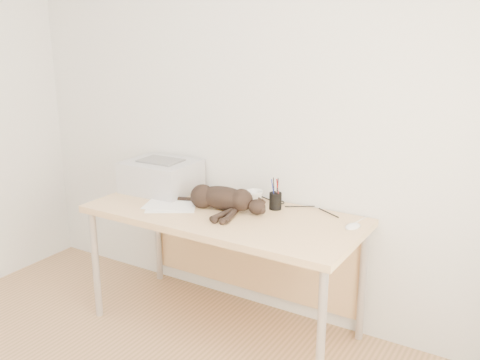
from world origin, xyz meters
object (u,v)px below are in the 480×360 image
Objects in this scene: mug at (254,198)px; mouse at (353,224)px; desk at (231,229)px; pen_cup at (275,201)px; printer at (161,176)px; cat at (220,199)px.

mug is 0.63m from mouse.
pen_cup is (0.23, 0.12, 0.18)m from desk.
cat is at bearing -12.04° from printer.
cat is 6.42× the size of mug.
cat is 0.21m from mug.
printer is 4.45× the size of mug.
printer is 0.69× the size of cat.
desk is 0.21m from cat.
pen_cup is 1.72× the size of mouse.
mug is at bearing 3.83° from printer.
desk is at bearing -152.36° from pen_cup.
printer is at bearing -175.74° from pen_cup.
mouse is at bearing 0.45° from printer.
printer reaches higher than cat.
cat is at bearing -147.82° from pen_cup.
mouse reaches higher than desk.
desk is 8.62× the size of pen_cup.
mouse is (0.72, 0.07, 0.15)m from desk.
pen_cup is (0.27, 0.17, -0.01)m from cat.
pen_cup is at bearing 26.25° from cat.
mouse is at bearing 5.61° from desk.
printer reaches higher than mouse.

